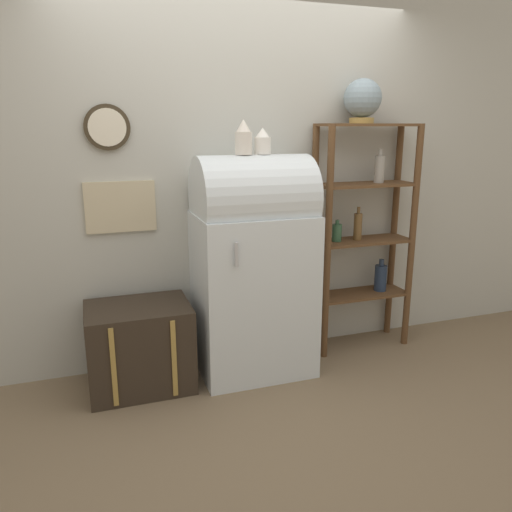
{
  "coord_description": "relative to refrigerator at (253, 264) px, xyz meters",
  "views": [
    {
      "loc": [
        -1.04,
        -2.84,
        1.68
      ],
      "look_at": [
        0.02,
        0.26,
        0.83
      ],
      "focal_mm": 35.0,
      "sensor_mm": 36.0,
      "label": 1
    }
  ],
  "objects": [
    {
      "name": "vase_center",
      "position": [
        0.07,
        0.01,
        0.81
      ],
      "size": [
        0.11,
        0.11,
        0.17
      ],
      "color": "white",
      "rests_on": "refrigerator"
    },
    {
      "name": "globe",
      "position": [
        0.87,
        0.15,
        1.09
      ],
      "size": [
        0.27,
        0.27,
        0.31
      ],
      "color": "#AD8942",
      "rests_on": "shelf_unit"
    },
    {
      "name": "shelf_unit",
      "position": [
        0.92,
        0.12,
        0.17
      ],
      "size": [
        0.76,
        0.29,
        1.7
      ],
      "color": "brown",
      "rests_on": "ground_plane"
    },
    {
      "name": "ground_plane",
      "position": [
        0.0,
        -0.26,
        -0.77
      ],
      "size": [
        12.0,
        12.0,
        0.0
      ],
      "primitive_type": "plane",
      "color": "#7A664C"
    },
    {
      "name": "suitcase_trunk",
      "position": [
        -0.79,
        0.0,
        -0.49
      ],
      "size": [
        0.66,
        0.51,
        0.56
      ],
      "color": "#33281E",
      "rests_on": "ground_plane"
    },
    {
      "name": "wall_back",
      "position": [
        -0.01,
        0.32,
        0.58
      ],
      "size": [
        7.0,
        0.09,
        2.7
      ],
      "color": "#B7B7AD",
      "rests_on": "ground_plane"
    },
    {
      "name": "vase_left",
      "position": [
        -0.06,
        -0.0,
        0.84
      ],
      "size": [
        0.11,
        0.11,
        0.22
      ],
      "color": "silver",
      "rests_on": "refrigerator"
    },
    {
      "name": "refrigerator",
      "position": [
        0.0,
        0.0,
        0.0
      ],
      "size": [
        0.77,
        0.61,
        1.5
      ],
      "color": "silver",
      "rests_on": "ground_plane"
    }
  ]
}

